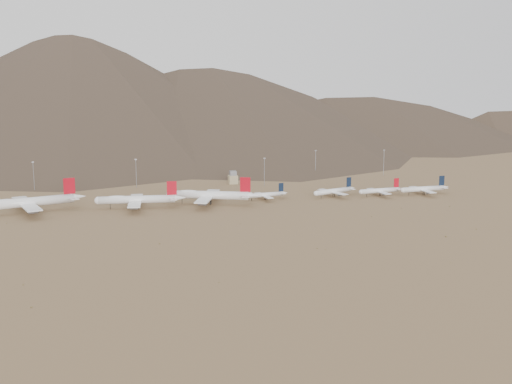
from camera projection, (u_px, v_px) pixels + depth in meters
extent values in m
plane|color=#8D6C49|center=(228.00, 212.00, 469.50)|extent=(3000.00, 3000.00, 0.00)
cylinder|color=white|center=(28.00, 202.00, 465.19)|extent=(64.67, 24.43, 6.75)
cone|color=white|center=(79.00, 197.00, 483.31)|extent=(12.97, 9.07, 6.08)
cube|color=white|center=(26.00, 204.00, 464.72)|extent=(26.49, 60.45, 0.84)
cube|color=white|center=(72.00, 197.00, 480.68)|extent=(11.90, 23.49, 0.41)
cube|color=#AF0A19|center=(69.00, 186.00, 478.47)|extent=(8.33, 2.92, 11.98)
cylinder|color=black|center=(30.00, 209.00, 468.29)|extent=(0.54, 0.54, 4.57)
cylinder|color=black|center=(31.00, 210.00, 465.43)|extent=(0.54, 0.54, 4.57)
ellipsoid|color=white|center=(3.00, 202.00, 456.40)|extent=(21.49, 10.61, 4.05)
cylinder|color=slate|center=(23.00, 203.00, 475.18)|extent=(7.12, 4.71, 3.04)
cylinder|color=slate|center=(30.00, 209.00, 454.86)|extent=(7.12, 4.71, 3.04)
cylinder|color=slate|center=(21.00, 201.00, 484.33)|extent=(7.12, 4.71, 3.04)
cylinder|color=slate|center=(33.00, 212.00, 445.72)|extent=(7.12, 4.71, 3.04)
cylinder|color=white|center=(137.00, 199.00, 480.71)|extent=(57.03, 12.43, 5.86)
sphere|color=white|center=(98.00, 200.00, 476.93)|extent=(5.75, 5.75, 5.75)
cone|color=white|center=(180.00, 198.00, 484.86)|extent=(10.76, 6.43, 5.28)
cube|color=white|center=(135.00, 201.00, 480.71)|extent=(15.07, 52.71, 0.73)
cube|color=white|center=(173.00, 198.00, 484.23)|extent=(7.37, 20.22, 0.35)
cube|color=#AF0A19|center=(172.00, 188.00, 482.72)|extent=(7.39, 1.38, 10.40)
cylinder|color=black|center=(110.00, 207.00, 478.95)|extent=(0.38, 0.38, 3.97)
cylinder|color=black|center=(139.00, 205.00, 483.17)|extent=(0.47, 0.47, 3.97)
cylinder|color=black|center=(139.00, 206.00, 480.31)|extent=(0.47, 0.47, 3.97)
ellipsoid|color=white|center=(117.00, 198.00, 478.45)|extent=(18.54, 6.48, 3.52)
cylinder|color=slate|center=(136.00, 200.00, 491.11)|extent=(5.94, 3.28, 2.64)
cylinder|color=slate|center=(135.00, 205.00, 470.84)|extent=(5.94, 3.28, 2.64)
cylinder|color=slate|center=(137.00, 198.00, 500.23)|extent=(5.94, 3.28, 2.64)
cylinder|color=slate|center=(134.00, 208.00, 461.71)|extent=(5.94, 3.28, 2.64)
cylinder|color=white|center=(209.00, 195.00, 495.48)|extent=(59.61, 28.01, 6.35)
sphere|color=white|center=(170.00, 194.00, 498.95)|extent=(6.22, 6.22, 6.22)
cone|color=white|center=(253.00, 195.00, 491.50)|extent=(12.37, 9.31, 5.71)
cube|color=white|center=(208.00, 196.00, 495.79)|extent=(29.42, 56.08, 0.79)
cube|color=white|center=(247.00, 195.00, 492.03)|extent=(12.85, 21.96, 0.38)
cube|color=#AF0A19|center=(245.00, 185.00, 490.70)|extent=(7.66, 3.40, 11.26)
cylinder|color=black|center=(182.00, 201.00, 498.87)|extent=(0.41, 0.41, 4.30)
cylinder|color=black|center=(211.00, 201.00, 497.85)|extent=(0.51, 0.51, 4.30)
cylinder|color=black|center=(210.00, 202.00, 494.74)|extent=(0.51, 0.51, 4.30)
ellipsoid|color=white|center=(189.00, 192.00, 496.97)|extent=(20.06, 11.51, 3.81)
cylinder|color=slate|center=(210.00, 196.00, 507.07)|extent=(6.76, 4.87, 2.86)
cylinder|color=slate|center=(205.00, 201.00, 485.06)|extent=(6.76, 4.87, 2.86)
cylinder|color=slate|center=(213.00, 193.00, 516.98)|extent=(6.76, 4.87, 2.86)
cylinder|color=slate|center=(202.00, 204.00, 475.16)|extent=(6.76, 4.87, 2.86)
cylinder|color=white|center=(264.00, 195.00, 514.83)|extent=(32.14, 8.28, 3.47)
sphere|color=white|center=(246.00, 196.00, 508.64)|extent=(3.40, 3.40, 3.40)
cone|color=white|center=(285.00, 193.00, 521.72)|extent=(6.16, 3.96, 3.13)
cube|color=white|center=(264.00, 195.00, 514.68)|extent=(9.21, 27.87, 0.43)
cube|color=white|center=(282.00, 193.00, 520.71)|extent=(4.42, 10.73, 0.21)
cube|color=black|center=(281.00, 187.00, 519.60)|extent=(4.16, 0.94, 6.85)
cylinder|color=black|center=(252.00, 199.00, 511.02)|extent=(0.37, 0.37, 2.38)
cylinder|color=black|center=(265.00, 198.00, 516.39)|extent=(0.46, 0.46, 2.38)
cylinder|color=black|center=(266.00, 198.00, 514.82)|extent=(0.46, 0.46, 2.38)
cylinder|color=slate|center=(260.00, 195.00, 521.77)|extent=(3.40, 2.03, 1.56)
cylinder|color=slate|center=(268.00, 198.00, 507.89)|extent=(3.40, 2.03, 1.56)
cylinder|color=white|center=(333.00, 191.00, 527.72)|extent=(36.17, 16.49, 4.02)
sphere|color=white|center=(316.00, 193.00, 517.39)|extent=(3.94, 3.94, 3.94)
cone|color=white|center=(352.00, 188.00, 539.23)|extent=(7.50, 5.69, 3.62)
cube|color=white|center=(333.00, 192.00, 527.41)|extent=(16.46, 31.85, 0.50)
cube|color=white|center=(349.00, 188.00, 537.56)|extent=(7.27, 12.48, 0.24)
cube|color=black|center=(349.00, 182.00, 536.14)|extent=(4.65, 1.99, 7.94)
cylinder|color=black|center=(321.00, 197.00, 521.10)|extent=(0.42, 0.42, 2.75)
cylinder|color=black|center=(333.00, 195.00, 529.55)|extent=(0.53, 0.53, 2.75)
cylinder|color=black|center=(335.00, 195.00, 527.92)|extent=(0.53, 0.53, 2.75)
cylinder|color=slate|center=(326.00, 191.00, 534.79)|extent=(4.10, 2.97, 1.81)
cylinder|color=slate|center=(340.00, 195.00, 520.39)|extent=(4.10, 2.97, 1.81)
cylinder|color=white|center=(380.00, 191.00, 531.61)|extent=(35.18, 7.80, 3.80)
sphere|color=white|center=(361.00, 192.00, 525.42)|extent=(3.72, 3.72, 3.72)
cone|color=white|center=(400.00, 189.00, 538.49)|extent=(6.65, 4.12, 3.42)
cube|color=white|center=(379.00, 191.00, 531.46)|extent=(9.01, 30.43, 0.47)
cube|color=white|center=(397.00, 189.00, 537.48)|extent=(4.44, 11.68, 0.23)
cube|color=#AF0A19|center=(396.00, 183.00, 536.29)|extent=(4.56, 0.86, 7.50)
cylinder|color=black|center=(367.00, 195.00, 527.85)|extent=(0.40, 0.40, 2.60)
cylinder|color=black|center=(380.00, 194.00, 533.30)|extent=(0.50, 0.50, 2.60)
cylinder|color=black|center=(381.00, 194.00, 531.56)|extent=(0.50, 0.50, 2.60)
cylinder|color=slate|center=(373.00, 191.00, 539.34)|extent=(3.67, 2.10, 1.71)
cylinder|color=slate|center=(384.00, 194.00, 523.93)|extent=(3.67, 2.10, 1.71)
cylinder|color=white|center=(423.00, 189.00, 536.96)|extent=(38.50, 6.32, 4.16)
sphere|color=white|center=(403.00, 190.00, 531.22)|extent=(4.08, 4.08, 4.08)
cone|color=white|center=(445.00, 187.00, 543.33)|extent=(7.10, 4.13, 3.74)
cube|color=white|center=(422.00, 190.00, 536.84)|extent=(7.98, 33.14, 0.52)
cube|color=white|center=(442.00, 187.00, 542.39)|extent=(4.15, 12.66, 0.25)
cube|color=black|center=(442.00, 181.00, 541.12)|extent=(5.00, 0.66, 8.21)
cylinder|color=black|center=(409.00, 194.00, 533.57)|extent=(0.44, 0.44, 2.85)
cylinder|color=black|center=(423.00, 193.00, 538.79)|extent=(0.55, 0.55, 2.85)
cylinder|color=black|center=(424.00, 193.00, 536.84)|extent=(0.55, 0.55, 2.85)
cylinder|color=slate|center=(416.00, 189.00, 545.65)|extent=(3.93, 2.09, 1.87)
cylinder|color=slate|center=(428.00, 193.00, 528.41)|extent=(3.93, 2.09, 1.87)
cube|color=tan|center=(233.00, 180.00, 590.46)|extent=(8.00, 8.00, 8.00)
cube|color=slate|center=(233.00, 173.00, 589.38)|extent=(6.00, 6.00, 4.00)
cylinder|color=gray|center=(34.00, 177.00, 551.88)|extent=(0.50, 0.50, 25.00)
cube|color=gray|center=(33.00, 162.00, 549.58)|extent=(2.00, 0.60, 0.80)
cylinder|color=gray|center=(136.00, 174.00, 569.58)|extent=(0.50, 0.50, 25.00)
cube|color=gray|center=(136.00, 159.00, 567.28)|extent=(2.00, 0.60, 0.80)
cylinder|color=gray|center=(264.00, 172.00, 577.30)|extent=(0.50, 0.50, 25.00)
cube|color=gray|center=(264.00, 158.00, 575.00)|extent=(2.00, 0.60, 0.80)
cylinder|color=gray|center=(316.00, 163.00, 636.72)|extent=(0.50, 0.50, 25.00)
cube|color=gray|center=(316.00, 150.00, 634.42)|extent=(2.00, 0.60, 0.80)
cylinder|color=gray|center=(384.00, 163.00, 639.25)|extent=(0.50, 0.50, 25.00)
cube|color=gray|center=(384.00, 150.00, 636.95)|extent=(2.00, 0.60, 0.80)
ellipsoid|color=olive|center=(450.00, 206.00, 488.74)|extent=(0.73, 0.73, 0.42)
ellipsoid|color=olive|center=(23.00, 285.00, 306.09)|extent=(0.59, 0.59, 0.46)
ellipsoid|color=olive|center=(88.00, 248.00, 372.09)|extent=(0.53, 0.53, 0.27)
ellipsoid|color=olive|center=(372.00, 216.00, 453.78)|extent=(0.72, 0.72, 0.57)
ellipsoid|color=olive|center=(451.00, 263.00, 341.97)|extent=(0.53, 0.53, 0.30)
ellipsoid|color=olive|center=(401.00, 208.00, 481.71)|extent=(0.69, 0.69, 0.49)
ellipsoid|color=olive|center=(446.00, 236.00, 397.08)|extent=(0.98, 0.98, 0.87)
ellipsoid|color=olive|center=(31.00, 307.00, 276.18)|extent=(0.88, 0.88, 0.59)
ellipsoid|color=olive|center=(476.00, 229.00, 416.29)|extent=(0.89, 0.89, 0.60)
ellipsoid|color=olive|center=(240.00, 224.00, 431.97)|extent=(0.53, 0.53, 0.43)
ellipsoid|color=olive|center=(219.00, 282.00, 309.61)|extent=(0.53, 0.53, 0.37)
ellipsoid|color=olive|center=(326.00, 250.00, 367.45)|extent=(0.63, 0.63, 0.53)
ellipsoid|color=olive|center=(317.00, 248.00, 370.19)|extent=(0.61, 0.61, 0.47)
ellipsoid|color=olive|center=(160.00, 244.00, 380.44)|extent=(0.90, 0.90, 0.61)
ellipsoid|color=olive|center=(7.00, 223.00, 432.43)|extent=(0.78, 0.78, 0.40)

